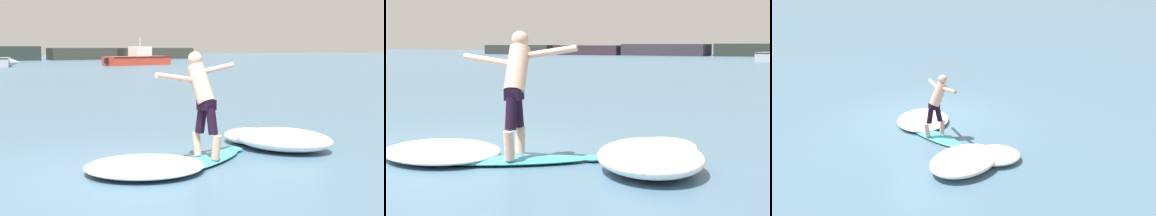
% 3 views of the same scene
% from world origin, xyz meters
% --- Properties ---
extents(ground_plane, '(200.00, 200.00, 0.00)m').
position_xyz_m(ground_plane, '(0.00, 0.00, 0.00)').
color(ground_plane, '#44657C').
extents(rock_jetty_breakwater, '(74.35, 5.15, 1.77)m').
position_xyz_m(rock_jetty_breakwater, '(-1.02, 62.00, 0.75)').
color(rock_jetty_breakwater, '#2B302B').
rests_on(rock_jetty_breakwater, ground).
extents(surfboard, '(2.14, 1.51, 0.23)m').
position_xyz_m(surfboard, '(1.35, -0.01, 0.05)').
color(surfboard, '#3AA4C3').
rests_on(surfboard, ground).
extents(surfer, '(1.61, 0.75, 1.69)m').
position_xyz_m(surfer, '(1.29, 0.08, 1.09)').
color(surfer, tan).
rests_on(surfer, surfboard).
extents(wave_foam_at_tail, '(2.19, 2.05, 0.20)m').
position_xyz_m(wave_foam_at_tail, '(0.18, -0.13, 0.10)').
color(wave_foam_at_tail, white).
rests_on(wave_foam_at_tail, ground).
extents(wave_foam_at_nose, '(1.29, 1.47, 0.27)m').
position_xyz_m(wave_foam_at_nose, '(3.00, 1.08, 0.13)').
color(wave_foam_at_nose, white).
rests_on(wave_foam_at_nose, ground).
extents(wave_foam_beside, '(1.96, 2.20, 0.38)m').
position_xyz_m(wave_foam_beside, '(3.10, 0.24, 0.19)').
color(wave_foam_beside, white).
rests_on(wave_foam_beside, ground).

